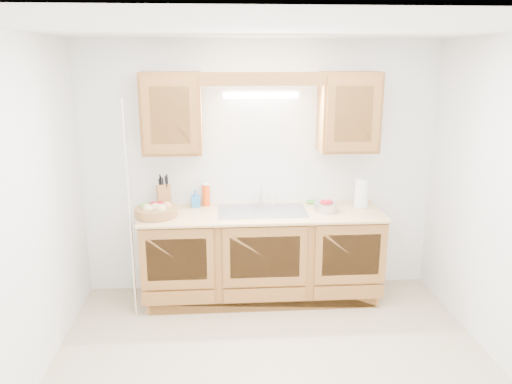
{
  "coord_description": "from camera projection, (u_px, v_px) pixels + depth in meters",
  "views": [
    {
      "loc": [
        -0.38,
        -3.34,
        2.32
      ],
      "look_at": [
        -0.08,
        0.85,
        1.19
      ],
      "focal_mm": 35.0,
      "sensor_mm": 36.0,
      "label": 1
    }
  ],
  "objects": [
    {
      "name": "fluorescent_fixture",
      "position": [
        261.0,
        93.0,
        4.69
      ],
      "size": [
        0.76,
        0.08,
        0.08
      ],
      "color": "white",
      "rests_on": "room"
    },
    {
      "name": "outlet_plate",
      "position": [
        353.0,
        177.0,
        5.05
      ],
      "size": [
        0.08,
        0.01,
        0.12
      ],
      "primitive_type": "cube",
      "color": "white",
      "rests_on": "room"
    },
    {
      "name": "paper_towel",
      "position": [
        361.0,
        193.0,
        4.88
      ],
      "size": [
        0.16,
        0.16,
        0.34
      ],
      "rotation": [
        0.0,
        0.0,
        0.03
      ],
      "color": "silver",
      "rests_on": "countertop"
    },
    {
      "name": "room",
      "position": [
        276.0,
        214.0,
        3.52
      ],
      "size": [
        3.52,
        3.5,
        2.5
      ],
      "color": "tan",
      "rests_on": "ground"
    },
    {
      "name": "valance",
      "position": [
        263.0,
        79.0,
        4.44
      ],
      "size": [
        2.2,
        0.05,
        0.12
      ],
      "primitive_type": "cube",
      "color": "#A46A30",
      "rests_on": "room"
    },
    {
      "name": "fruit_basket",
      "position": [
        156.0,
        210.0,
        4.62
      ],
      "size": [
        0.52,
        0.52,
        0.12
      ],
      "rotation": [
        0.0,
        0.0,
        -0.41
      ],
      "color": "#A17141",
      "rests_on": "countertop"
    },
    {
      "name": "sink",
      "position": [
        262.0,
        218.0,
        4.79
      ],
      "size": [
        0.84,
        0.46,
        0.36
      ],
      "color": "#9E9EA3",
      "rests_on": "countertop"
    },
    {
      "name": "upper_cabinet_left",
      "position": [
        172.0,
        113.0,
        4.6
      ],
      "size": [
        0.55,
        0.33,
        0.75
      ],
      "primitive_type": "cube",
      "color": "#A46A30",
      "rests_on": "room"
    },
    {
      "name": "base_cabinets",
      "position": [
        262.0,
        256.0,
        4.89
      ],
      "size": [
        2.2,
        0.6,
        0.86
      ],
      "primitive_type": "cube",
      "color": "#A46A30",
      "rests_on": "ground"
    },
    {
      "name": "apple_bowl",
      "position": [
        326.0,
        206.0,
        4.77
      ],
      "size": [
        0.24,
        0.24,
        0.12
      ],
      "rotation": [
        0.0,
        0.0,
        0.08
      ],
      "color": "silver",
      "rests_on": "countertop"
    },
    {
      "name": "knife_block",
      "position": [
        164.0,
        197.0,
        4.79
      ],
      "size": [
        0.17,
        0.23,
        0.36
      ],
      "rotation": [
        0.0,
        0.0,
        0.25
      ],
      "color": "#A46A30",
      "rests_on": "countertop"
    },
    {
      "name": "wire_shelf_pole",
      "position": [
        130.0,
        212.0,
        4.41
      ],
      "size": [
        0.03,
        0.03,
        2.0
      ],
      "primitive_type": "cylinder",
      "color": "silver",
      "rests_on": "ground"
    },
    {
      "name": "countertop",
      "position": [
        262.0,
        214.0,
        4.76
      ],
      "size": [
        2.3,
        0.63,
        0.04
      ],
      "primitive_type": "cube",
      "color": "tan",
      "rests_on": "base_cabinets"
    },
    {
      "name": "upper_cabinet_right",
      "position": [
        349.0,
        112.0,
        4.72
      ],
      "size": [
        0.55,
        0.33,
        0.75
      ],
      "primitive_type": "cube",
      "color": "#A46A30",
      "rests_on": "room"
    },
    {
      "name": "orange_canister",
      "position": [
        206.0,
        194.0,
        4.94
      ],
      "size": [
        0.1,
        0.1,
        0.23
      ],
      "rotation": [
        0.0,
        0.0,
        0.37
      ],
      "color": "#F3470D",
      "rests_on": "countertop"
    },
    {
      "name": "soap_bottle",
      "position": [
        195.0,
        198.0,
        4.9
      ],
      "size": [
        0.09,
        0.09,
        0.17
      ],
      "primitive_type": "imported",
      "rotation": [
        0.0,
        0.0,
        0.17
      ],
      "color": "#287ECC",
      "rests_on": "countertop"
    },
    {
      "name": "sponge",
      "position": [
        313.0,
        202.0,
        5.04
      ],
      "size": [
        0.13,
        0.09,
        0.03
      ],
      "rotation": [
        0.0,
        0.0,
        0.07
      ],
      "color": "#CC333F",
      "rests_on": "countertop"
    }
  ]
}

